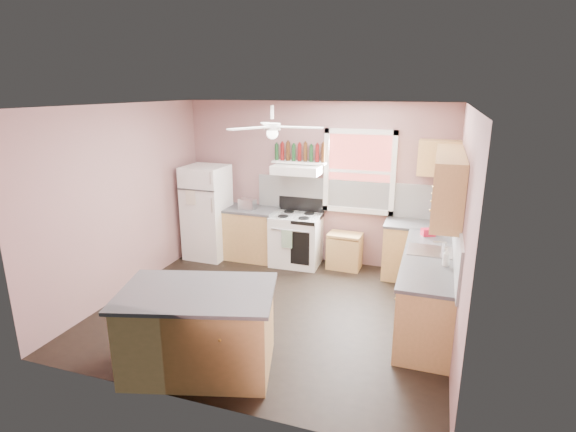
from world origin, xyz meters
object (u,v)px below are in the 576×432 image
(refrigerator, at_px, (207,212))
(toaster, at_px, (247,204))
(cart, at_px, (344,253))
(island, at_px, (199,331))
(stove, at_px, (296,240))

(refrigerator, xyz_separation_m, toaster, (0.72, 0.11, 0.18))
(refrigerator, distance_m, cart, 2.48)
(toaster, height_order, cart, toaster)
(refrigerator, xyz_separation_m, island, (1.52, -3.01, -0.38))
(stove, height_order, island, same)
(toaster, height_order, stove, toaster)
(refrigerator, bearing_deg, toaster, 10.07)
(stove, relative_size, cart, 1.59)
(cart, relative_size, island, 0.36)
(refrigerator, relative_size, island, 1.09)
(toaster, relative_size, cart, 0.52)
(refrigerator, height_order, cart, refrigerator)
(toaster, height_order, island, toaster)
(stove, relative_size, island, 0.58)
(toaster, xyz_separation_m, stove, (0.87, 0.04, -0.56))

